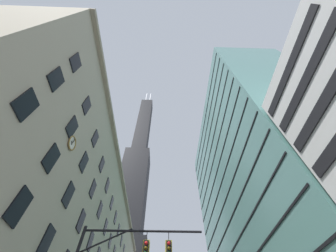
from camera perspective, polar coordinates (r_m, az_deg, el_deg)
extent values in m
cube|color=#9E937A|center=(46.58, -12.99, -17.22)|extent=(0.70, 69.03, 0.60)
cube|color=black|center=(16.27, -37.78, -18.24)|extent=(0.14, 1.40, 2.20)
cube|color=black|center=(20.15, -32.33, -26.89)|extent=(0.14, 1.40, 2.20)
cube|color=black|center=(15.75, -36.46, 5.19)|extent=(0.14, 1.40, 2.20)
cube|color=black|center=(18.42, -31.27, -8.10)|extent=(0.14, 1.40, 2.20)
cube|color=black|center=(21.92, -27.37, -17.56)|extent=(0.14, 1.40, 2.20)
cube|color=black|center=(25.92, -24.37, -24.22)|extent=(0.14, 1.40, 2.20)
cube|color=black|center=(30.22, -22.00, -29.01)|extent=(0.14, 1.40, 2.20)
cube|color=black|center=(18.92, -30.23, 11.96)|extent=(0.14, 1.40, 2.20)
cube|color=black|center=(21.20, -26.52, -0.27)|extent=(0.14, 1.40, 2.20)
cube|color=black|center=(24.30, -23.66, -9.76)|extent=(0.14, 1.40, 2.20)
cube|color=black|center=(27.96, -21.38, -16.92)|extent=(0.14, 1.40, 2.20)
cube|color=black|center=(31.98, -19.55, -22.34)|extent=(0.14, 1.40, 2.20)
cube|color=black|center=(36.25, -18.03, -26.50)|extent=(0.14, 1.40, 2.20)
cube|color=black|center=(40.69, -16.76, -29.76)|extent=(0.14, 1.40, 2.20)
cube|color=black|center=(45.24, -15.68, -32.36)|extent=(0.14, 1.40, 2.20)
cube|color=black|center=(22.44, -25.70, 16.62)|extent=(0.14, 1.40, 2.20)
cube|color=black|center=(24.38, -22.96, 5.64)|extent=(0.14, 1.40, 2.20)
cube|color=black|center=(27.13, -20.79, -3.43)|extent=(0.14, 1.40, 2.20)
cube|color=black|center=(30.45, -19.03, -10.68)|extent=(0.14, 1.40, 2.20)
cube|color=black|center=(34.18, -17.57, -16.42)|extent=(0.14, 1.40, 2.20)
cube|color=black|center=(38.20, -16.35, -20.98)|extent=(0.14, 1.40, 2.20)
cube|color=black|center=(42.43, -15.31, -24.65)|extent=(0.14, 1.40, 2.20)
cube|color=black|center=(46.82, -14.42, -27.64)|extent=(0.14, 1.40, 2.20)
cube|color=black|center=(51.31, -13.65, -30.10)|extent=(0.14, 1.40, 2.20)
cube|color=black|center=(55.90, -12.97, -32.16)|extent=(0.14, 1.40, 2.20)
torus|color=olive|center=(21.22, -26.49, -4.58)|extent=(0.14, 1.50, 1.50)
cylinder|color=silver|center=(21.23, -26.58, -4.57)|extent=(0.05, 1.30, 1.30)
cube|color=black|center=(21.05, -26.60, -4.48)|extent=(0.03, 0.35, 0.29)
cube|color=black|center=(21.37, -26.17, -4.06)|extent=(0.03, 0.10, 0.58)
cube|color=black|center=(118.80, -10.57, -18.60)|extent=(16.07, 16.07, 57.17)
cube|color=black|center=(163.72, -7.25, 0.12)|extent=(10.33, 10.33, 71.47)
cylinder|color=silver|center=(203.30, -6.48, 7.98)|extent=(1.20, 1.20, 22.23)
cylinder|color=silver|center=(202.94, -5.31, 7.97)|extent=(1.20, 1.20, 22.23)
cube|color=black|center=(19.81, 39.73, 7.00)|extent=(0.16, 11.32, 1.10)
cube|color=black|center=(21.98, 35.63, 11.01)|extent=(0.16, 11.32, 1.10)
cube|color=black|center=(24.32, 32.22, 14.23)|extent=(0.16, 11.32, 1.10)
cube|color=slate|center=(49.92, 24.84, -16.49)|extent=(16.71, 46.62, 55.83)
cube|color=black|center=(41.44, 19.16, -30.54)|extent=(0.12, 45.62, 0.24)
cube|color=black|center=(43.01, 17.60, -25.74)|extent=(0.12, 45.62, 0.24)
cube|color=black|center=(44.88, 16.27, -21.30)|extent=(0.12, 45.62, 0.24)
cube|color=black|center=(47.02, 15.12, -17.22)|extent=(0.12, 45.62, 0.24)
cube|color=black|center=(49.40, 14.12, -13.52)|extent=(0.12, 45.62, 0.24)
cube|color=black|center=(51.97, 13.24, -10.16)|extent=(0.12, 45.62, 0.24)
cube|color=black|center=(54.71, 12.46, -7.13)|extent=(0.12, 45.62, 0.24)
cube|color=black|center=(57.60, 11.77, -4.39)|extent=(0.12, 45.62, 0.24)
cube|color=black|center=(60.62, 11.15, -1.92)|extent=(0.12, 45.62, 0.24)
cube|color=black|center=(63.75, 10.59, 0.31)|extent=(0.12, 45.62, 0.24)
cylinder|color=black|center=(14.22, -7.30, -28.48)|extent=(7.54, 0.14, 0.14)
cylinder|color=black|center=(14.36, -17.95, -29.58)|extent=(3.10, 0.10, 1.57)
cylinder|color=black|center=(14.08, -6.28, -29.66)|extent=(0.04, 0.04, 0.60)
cube|color=black|center=(13.80, -6.60, -32.50)|extent=(0.30, 0.30, 0.90)
cube|color=olive|center=(13.96, -6.57, -32.75)|extent=(0.40, 0.40, 1.04)
sphere|color=red|center=(13.75, -6.51, -31.17)|extent=(0.20, 0.20, 0.20)
sphere|color=#4B3A08|center=(13.65, -6.63, -32.26)|extent=(0.20, 0.20, 0.20)
cylinder|color=black|center=(14.06, 0.20, -29.87)|extent=(0.04, 0.04, 0.60)
cube|color=black|center=(13.77, 0.21, -32.73)|extent=(0.30, 0.30, 0.90)
cube|color=olive|center=(13.93, 0.19, -32.98)|extent=(0.40, 0.40, 1.04)
sphere|color=red|center=(13.73, 0.23, -31.40)|extent=(0.20, 0.20, 0.20)
sphere|color=#4B3A08|center=(13.62, 0.24, -32.49)|extent=(0.20, 0.20, 0.20)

